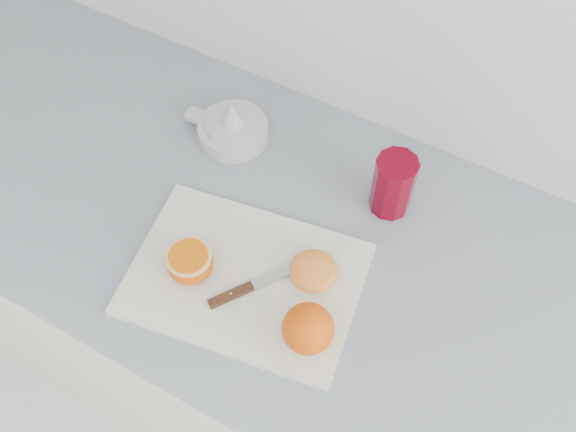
{
  "coord_description": "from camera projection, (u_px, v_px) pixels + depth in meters",
  "views": [
    {
      "loc": [
        0.05,
        1.2,
        1.82
      ],
      "look_at": [
        -0.23,
        1.69,
        0.96
      ],
      "focal_mm": 40.0,
      "sensor_mm": 36.0,
      "label": 1
    }
  ],
  "objects": [
    {
      "name": "counter",
      "position": [
        283.0,
        333.0,
        1.46
      ],
      "size": [
        2.41,
        0.64,
        0.89
      ],
      "color": "white",
      "rests_on": "ground"
    },
    {
      "name": "cutting_board",
      "position": [
        245.0,
        279.0,
        1.04
      ],
      "size": [
        0.4,
        0.32,
        0.01
      ],
      "primitive_type": "cube",
      "rotation": [
        0.0,
        0.0,
        0.16
      ],
      "color": "silver",
      "rests_on": "counter"
    },
    {
      "name": "whole_orange",
      "position": [
        308.0,
        329.0,
        0.94
      ],
      "size": [
        0.08,
        0.08,
        0.08
      ],
      "color": "#E44306",
      "rests_on": "cutting_board"
    },
    {
      "name": "half_orange",
      "position": [
        190.0,
        263.0,
        1.02
      ],
      "size": [
        0.07,
        0.07,
        0.05
      ],
      "color": "#E44306",
      "rests_on": "cutting_board"
    },
    {
      "name": "squeezed_shell",
      "position": [
        313.0,
        271.0,
        1.02
      ],
      "size": [
        0.08,
        0.08,
        0.03
      ],
      "color": "orange",
      "rests_on": "cutting_board"
    },
    {
      "name": "paring_knife",
      "position": [
        240.0,
        291.0,
        1.01
      ],
      "size": [
        0.11,
        0.15,
        0.01
      ],
      "color": "#442412",
      "rests_on": "cutting_board"
    },
    {
      "name": "citrus_juicer",
      "position": [
        232.0,
        128.0,
        1.19
      ],
      "size": [
        0.17,
        0.13,
        0.09
      ],
      "color": "silver",
      "rests_on": "counter"
    },
    {
      "name": "red_tumbler",
      "position": [
        393.0,
        186.0,
        1.08
      ],
      "size": [
        0.07,
        0.07,
        0.12
      ],
      "color": "maroon",
      "rests_on": "counter"
    }
  ]
}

